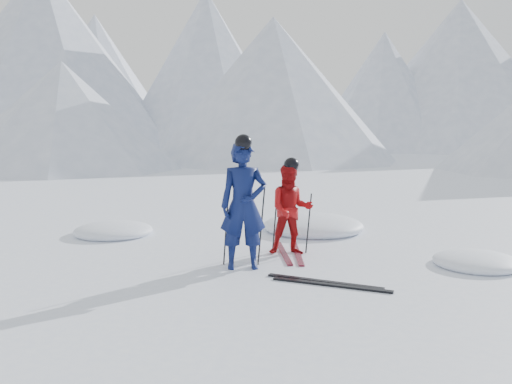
# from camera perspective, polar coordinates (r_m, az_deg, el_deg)

# --- Properties ---
(ground) EXTENTS (160.00, 160.00, 0.00)m
(ground) POSITION_cam_1_polar(r_m,az_deg,el_deg) (8.79, 10.91, -7.71)
(ground) COLOR white
(ground) RESTS_ON ground
(mountain_range) EXTENTS (106.15, 62.94, 15.53)m
(mountain_range) POSITION_cam_1_polar(r_m,az_deg,el_deg) (44.48, 15.93, 12.48)
(mountain_range) COLOR #B2BCD1
(mountain_range) RESTS_ON ground
(skier_blue) EXTENTS (0.81, 0.63, 1.97)m
(skier_blue) POSITION_cam_1_polar(r_m,az_deg,el_deg) (8.34, -1.33, -1.44)
(skier_blue) COLOR #0B1546
(skier_blue) RESTS_ON ground
(skier_red) EXTENTS (0.85, 0.71, 1.57)m
(skier_red) POSITION_cam_1_polar(r_m,az_deg,el_deg) (9.32, 3.70, -1.84)
(skier_red) COLOR #A80D0F
(skier_red) RESTS_ON ground
(pole_blue_left) EXTENTS (0.13, 0.09, 1.31)m
(pole_blue_left) POSITION_cam_1_polar(r_m,az_deg,el_deg) (8.59, -3.15, -3.43)
(pole_blue_left) COLOR black
(pole_blue_left) RESTS_ON ground
(pole_blue_right) EXTENTS (0.13, 0.08, 1.31)m
(pole_blue_right) POSITION_cam_1_polar(r_m,az_deg,el_deg) (8.61, 0.58, -3.40)
(pole_blue_right) COLOR black
(pole_blue_right) RESTS_ON ground
(pole_red_left) EXTENTS (0.11, 0.09, 1.04)m
(pole_red_left) POSITION_cam_1_polar(r_m,az_deg,el_deg) (9.63, 2.01, -3.12)
(pole_red_left) COLOR black
(pole_red_left) RESTS_ON ground
(pole_red_right) EXTENTS (0.11, 0.08, 1.04)m
(pole_red_right) POSITION_cam_1_polar(r_m,az_deg,el_deg) (9.50, 5.56, -3.29)
(pole_red_right) COLOR black
(pole_red_right) RESTS_ON ground
(ski_worn_left) EXTENTS (0.43, 1.68, 0.03)m
(ski_worn_left) POSITION_cam_1_polar(r_m,az_deg,el_deg) (9.48, 2.94, -6.42)
(ski_worn_left) COLOR black
(ski_worn_left) RESTS_ON ground
(ski_worn_right) EXTENTS (0.32, 1.70, 0.03)m
(ski_worn_right) POSITION_cam_1_polar(r_m,az_deg,el_deg) (9.46, 4.40, -6.46)
(ski_worn_right) COLOR black
(ski_worn_right) RESTS_ON ground
(ski_loose_a) EXTENTS (1.65, 0.60, 0.03)m
(ski_loose_a) POSITION_cam_1_polar(r_m,az_deg,el_deg) (7.83, 7.17, -9.35)
(ski_loose_a) COLOR black
(ski_loose_a) RESTS_ON ground
(ski_loose_b) EXTENTS (1.66, 0.54, 0.03)m
(ski_loose_b) POSITION_cam_1_polar(r_m,az_deg,el_deg) (7.68, 7.92, -9.67)
(ski_loose_b) COLOR black
(ski_loose_b) RESTS_ON ground
(snow_lumps) EXTENTS (9.27, 5.96, 0.47)m
(snow_lumps) POSITION_cam_1_polar(r_m,az_deg,el_deg) (10.54, 5.48, -5.16)
(snow_lumps) COLOR white
(snow_lumps) RESTS_ON ground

